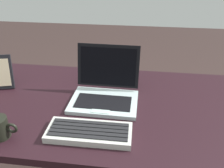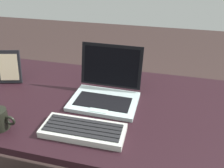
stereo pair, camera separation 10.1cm
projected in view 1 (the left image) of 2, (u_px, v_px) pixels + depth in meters
name	position (u px, v px, depth m)	size (l,w,h in m)	color
desk	(115.00, 117.00, 1.10)	(1.65, 0.74, 0.72)	black
laptop_front	(105.00, 90.00, 1.07)	(0.31, 0.27, 0.24)	#AFC3C3
external_keyboard	(89.00, 132.00, 0.87)	(0.33, 0.13, 0.03)	beige
photo_frame	(0.00, 72.00, 1.15)	(0.13, 0.09, 0.17)	black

